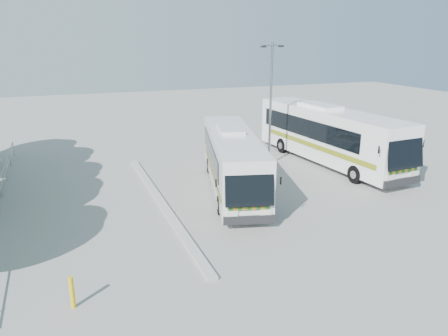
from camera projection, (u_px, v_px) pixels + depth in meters
name	position (u px, v px, depth m)	size (l,w,h in m)	color
ground	(216.00, 211.00, 21.34)	(100.00, 100.00, 0.00)	gray
kerb_divider	(161.00, 202.00, 22.32)	(0.40, 16.00, 0.15)	#B2B2AD
coach_main	(233.00, 159.00, 23.97)	(5.03, 11.51, 3.14)	silver
coach_adjacent	(329.00, 134.00, 28.89)	(3.66, 13.22, 3.62)	white
lamppost	(271.00, 100.00, 27.83)	(1.86, 0.80, 7.85)	gray
bollard	(72.00, 292.00, 13.57)	(0.15, 0.15, 1.08)	gold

